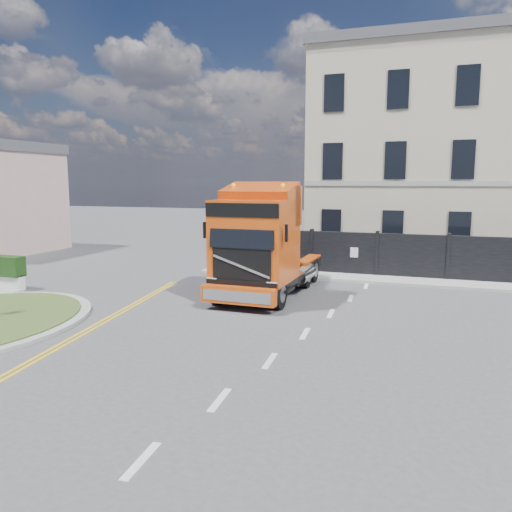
% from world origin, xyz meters
% --- Properties ---
extents(ground, '(120.00, 120.00, 0.00)m').
position_xyz_m(ground, '(0.00, 0.00, 0.00)').
color(ground, '#424244').
rests_on(ground, ground).
extents(hoarding_fence, '(18.80, 0.25, 2.00)m').
position_xyz_m(hoarding_fence, '(6.55, 9.00, 1.00)').
color(hoarding_fence, black).
rests_on(hoarding_fence, ground).
extents(georgian_building, '(12.30, 10.30, 12.80)m').
position_xyz_m(georgian_building, '(6.00, 16.50, 5.77)').
color(georgian_building, '#BFB498').
rests_on(georgian_building, ground).
extents(pavement_far, '(20.00, 1.60, 0.12)m').
position_xyz_m(pavement_far, '(6.00, 8.10, 0.06)').
color(pavement_far, gray).
rests_on(pavement_far, ground).
extents(truck, '(2.68, 6.93, 4.13)m').
position_xyz_m(truck, '(0.34, 3.51, 1.85)').
color(truck, black).
rests_on(truck, ground).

